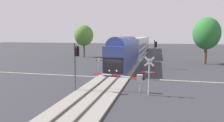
{
  "coord_description": "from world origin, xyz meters",
  "views": [
    {
      "loc": [
        5.9,
        -26.38,
        5.75
      ],
      "look_at": [
        -0.69,
        1.91,
        2.0
      ],
      "focal_mm": 32.62,
      "sensor_mm": 36.0,
      "label": 1
    }
  ],
  "objects_px": {
    "maple_right_background": "(207,34)",
    "pine_left_background": "(84,35)",
    "crossing_gate_near": "(134,78)",
    "traffic_signal_far_side": "(155,49)",
    "crossing_signal_mast": "(149,71)",
    "traffic_signal_median": "(76,59)",
    "commuter_train": "(137,46)",
    "crossing_gate_far": "(103,61)"
  },
  "relations": [
    {
      "from": "maple_right_background",
      "to": "pine_left_background",
      "type": "bearing_deg",
      "value": 167.1
    },
    {
      "from": "crossing_gate_near",
      "to": "traffic_signal_far_side",
      "type": "bearing_deg",
      "value": 83.79
    },
    {
      "from": "crossing_gate_near",
      "to": "maple_right_background",
      "type": "xyz_separation_m",
      "value": [
        11.26,
        23.07,
        4.56
      ]
    },
    {
      "from": "crossing_signal_mast",
      "to": "traffic_signal_median",
      "type": "height_order",
      "value": "traffic_signal_median"
    },
    {
      "from": "crossing_gate_near",
      "to": "crossing_signal_mast",
      "type": "bearing_deg",
      "value": -28.0
    },
    {
      "from": "commuter_train",
      "to": "crossing_gate_far",
      "type": "relative_size",
      "value": 10.08
    },
    {
      "from": "maple_right_background",
      "to": "crossing_gate_far",
      "type": "bearing_deg",
      "value": -150.51
    },
    {
      "from": "crossing_signal_mast",
      "to": "commuter_train",
      "type": "bearing_deg",
      "value": 98.02
    },
    {
      "from": "commuter_train",
      "to": "traffic_signal_far_side",
      "type": "relative_size",
      "value": 12.6
    },
    {
      "from": "traffic_signal_median",
      "to": "crossing_signal_mast",
      "type": "bearing_deg",
      "value": 2.24
    },
    {
      "from": "crossing_gate_near",
      "to": "traffic_signal_median",
      "type": "bearing_deg",
      "value": -169.36
    },
    {
      "from": "crossing_gate_far",
      "to": "commuter_train",
      "type": "bearing_deg",
      "value": 81.31
    },
    {
      "from": "crossing_signal_mast",
      "to": "crossing_gate_far",
      "type": "bearing_deg",
      "value": 121.67
    },
    {
      "from": "commuter_train",
      "to": "traffic_signal_median",
      "type": "height_order",
      "value": "commuter_train"
    },
    {
      "from": "crossing_signal_mast",
      "to": "crossing_gate_near",
      "type": "bearing_deg",
      "value": 152.0
    },
    {
      "from": "crossing_gate_far",
      "to": "pine_left_background",
      "type": "bearing_deg",
      "value": 120.16
    },
    {
      "from": "commuter_train",
      "to": "crossing_signal_mast",
      "type": "xyz_separation_m",
      "value": [
        5.02,
        -35.66,
        -0.39
      ]
    },
    {
      "from": "pine_left_background",
      "to": "commuter_train",
      "type": "bearing_deg",
      "value": 22.56
    },
    {
      "from": "pine_left_background",
      "to": "crossing_signal_mast",
      "type": "bearing_deg",
      "value": -59.15
    },
    {
      "from": "pine_left_background",
      "to": "maple_right_background",
      "type": "xyz_separation_m",
      "value": [
        27.82,
        -6.37,
        0.41
      ]
    },
    {
      "from": "crossing_signal_mast",
      "to": "pine_left_background",
      "type": "bearing_deg",
      "value": 120.85
    },
    {
      "from": "crossing_gate_near",
      "to": "traffic_signal_far_side",
      "type": "height_order",
      "value": "traffic_signal_far_side"
    },
    {
      "from": "crossing_signal_mast",
      "to": "crossing_gate_far",
      "type": "height_order",
      "value": "crossing_signal_mast"
    },
    {
      "from": "crossing_signal_mast",
      "to": "maple_right_background",
      "type": "distance_m",
      "value": 26.04
    },
    {
      "from": "crossing_gate_far",
      "to": "traffic_signal_median",
      "type": "height_order",
      "value": "traffic_signal_median"
    },
    {
      "from": "traffic_signal_median",
      "to": "pine_left_background",
      "type": "relative_size",
      "value": 0.6
    },
    {
      "from": "commuter_train",
      "to": "crossing_gate_near",
      "type": "height_order",
      "value": "commuter_train"
    },
    {
      "from": "maple_right_background",
      "to": "traffic_signal_far_side",
      "type": "bearing_deg",
      "value": -141.28
    },
    {
      "from": "crossing_gate_near",
      "to": "traffic_signal_median",
      "type": "height_order",
      "value": "traffic_signal_median"
    },
    {
      "from": "crossing_gate_near",
      "to": "maple_right_background",
      "type": "distance_m",
      "value": 26.07
    },
    {
      "from": "commuter_train",
      "to": "pine_left_background",
      "type": "relative_size",
      "value": 7.5
    },
    {
      "from": "crossing_gate_near",
      "to": "crossing_signal_mast",
      "type": "relative_size",
      "value": 1.41
    },
    {
      "from": "traffic_signal_median",
      "to": "crossing_gate_near",
      "type": "bearing_deg",
      "value": 10.64
    },
    {
      "from": "crossing_signal_mast",
      "to": "pine_left_background",
      "type": "height_order",
      "value": "pine_left_background"
    },
    {
      "from": "traffic_signal_median",
      "to": "maple_right_background",
      "type": "height_order",
      "value": "maple_right_background"
    },
    {
      "from": "traffic_signal_far_side",
      "to": "traffic_signal_median",
      "type": "height_order",
      "value": "traffic_signal_median"
    },
    {
      "from": "traffic_signal_far_side",
      "to": "crossing_gate_near",
      "type": "bearing_deg",
      "value": -96.21
    },
    {
      "from": "commuter_train",
      "to": "traffic_signal_median",
      "type": "bearing_deg",
      "value": -93.53
    },
    {
      "from": "pine_left_background",
      "to": "maple_right_background",
      "type": "relative_size",
      "value": 0.9
    },
    {
      "from": "commuter_train",
      "to": "pine_left_background",
      "type": "bearing_deg",
      "value": -157.44
    },
    {
      "from": "crossing_gate_far",
      "to": "pine_left_background",
      "type": "height_order",
      "value": "pine_left_background"
    },
    {
      "from": "crossing_gate_near",
      "to": "crossing_gate_far",
      "type": "height_order",
      "value": "crossing_gate_near"
    }
  ]
}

